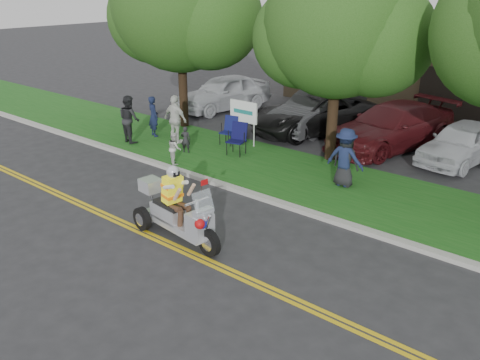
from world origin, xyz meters
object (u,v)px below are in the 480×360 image
Objects in this scene: parked_car_left at (318,111)px; spectator_adult_right at (175,119)px; parked_car_far_right at (462,142)px; parked_car_far_left at (224,92)px; parked_car_mid at (314,114)px; spectator_adult_left at (153,116)px; lawn_chair_a at (238,136)px; lawn_chair_b at (230,128)px; parked_car_right at (392,127)px; trike_scooter at (176,213)px; spectator_adult_mid at (129,119)px.

spectator_adult_right is at bearing -116.50° from parked_car_left.
parked_car_left reaches higher than parked_car_far_right.
parked_car_far_left is 0.88× the size of parked_car_mid.
spectator_adult_left is 6.54m from parked_car_mid.
parked_car_far_left reaches higher than lawn_chair_a.
parked_car_left is 0.90× the size of parked_car_mid.
lawn_chair_b is at bearing -145.35° from parked_car_far_right.
lawn_chair_a is at bearing -115.37° from parked_car_right.
parked_car_right is at bearing 91.71° from trike_scooter.
parked_car_mid is at bearing 110.43° from trike_scooter.
lawn_chair_a is 4.02m from spectator_adult_left.
parked_car_far_right is at bearing -152.79° from spectator_adult_right.
trike_scooter is 10.80m from parked_car_left.
parked_car_far_left reaches higher than lawn_chair_b.
lawn_chair_a is 1.27m from lawn_chair_b.
spectator_adult_left is 5.56m from parked_car_far_left.
lawn_chair_b is 0.25× the size of parked_car_far_right.
spectator_adult_mid reaches higher than parked_car_far_right.
trike_scooter reaches higher than lawn_chair_b.
parked_car_far_left is 8.88m from parked_car_right.
trike_scooter is at bearing -80.17° from parked_car_right.
parked_car_left is at bearing -120.91° from spectator_adult_right.
lawn_chair_a is at bearing -47.01° from lawn_chair_b.
spectator_adult_left is at bearing -69.81° from parked_car_far_left.
trike_scooter is at bearing -101.06° from parked_car_far_right.
lawn_chair_a is at bearing -170.60° from spectator_adult_right.
spectator_adult_mid is 0.35× the size of parked_car_left.
spectator_adult_left is at bearing -169.64° from lawn_chair_b.
trike_scooter is 13.35m from parked_car_far_left.
spectator_adult_right reaches higher than parked_car_far_left.
parked_car_mid is at bearing -164.74° from parked_car_right.
parked_car_far_left reaches higher than parked_car_far_right.
parked_car_far_right is at bearing -138.27° from spectator_adult_mid.
parked_car_far_right is (10.31, 4.89, -0.19)m from spectator_adult_left.
trike_scooter is 10.40m from parked_car_mid.
lawn_chair_a is at bearing -72.30° from parked_car_mid.
spectator_adult_mid is at bearing 155.88° from trike_scooter.
parked_car_far_right is at bearing 21.58° from lawn_chair_a.
spectator_adult_right is at bearing -98.60° from parked_car_mid.
lawn_chair_a is at bearing -35.83° from parked_car_far_left.
parked_car_left is 0.89× the size of parked_car_right.
parked_car_left is (4.31, 5.22, -0.07)m from spectator_adult_left.
lawn_chair_a is at bearing 123.38° from trike_scooter.
parked_car_left is at bearing 72.54° from lawn_chair_a.
spectator_adult_right is 0.36× the size of parked_car_left.
parked_car_far_left reaches higher than parked_car_left.
spectator_adult_left is 0.38× the size of parked_car_far_right.
parked_car_right is at bearing 26.27° from lawn_chair_b.
spectator_adult_left is 0.28× the size of parked_car_mid.
spectator_adult_left reaches higher than parked_car_far_left.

